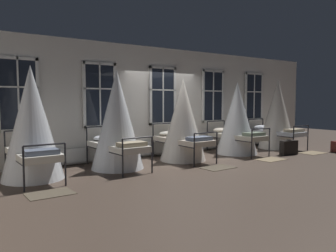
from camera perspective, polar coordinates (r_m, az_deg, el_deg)
ground at (r=9.52m, az=2.69°, el=-5.71°), size 24.83×24.83×0.00m
back_wall_with_windows at (r=10.32m, az=-1.21°, el=4.10°), size 13.42×0.10×3.23m
window_bank at (r=10.24m, az=-0.83°, el=0.49°), size 9.07×0.10×2.60m
cot_first at (r=7.62m, az=-21.95°, el=0.23°), size 1.28×1.94×2.40m
cot_second at (r=8.31m, az=-8.58°, el=0.84°), size 1.28×1.96×2.41m
cot_third at (r=9.37m, az=2.55°, el=0.85°), size 1.28×1.94×2.26m
cot_fourth at (r=10.73m, az=11.53°, el=1.11°), size 1.28×1.94×2.22m
cot_fifth at (r=12.31m, az=17.91°, el=1.75°), size 1.28×1.95×2.37m
rug_first at (r=6.49m, az=-19.24°, el=-10.71°), size 0.80×0.57×0.01m
rug_third at (r=8.50m, az=8.39°, el=-6.95°), size 0.81×0.58×0.01m
rug_fourth at (r=9.98m, az=16.95°, el=-5.40°), size 0.82×0.58×0.01m
rug_fifth at (r=11.63m, az=23.17°, el=-4.19°), size 0.81×0.58×0.01m
suitcase_dark at (r=10.98m, az=19.67°, el=-3.44°), size 0.59×0.30×0.47m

